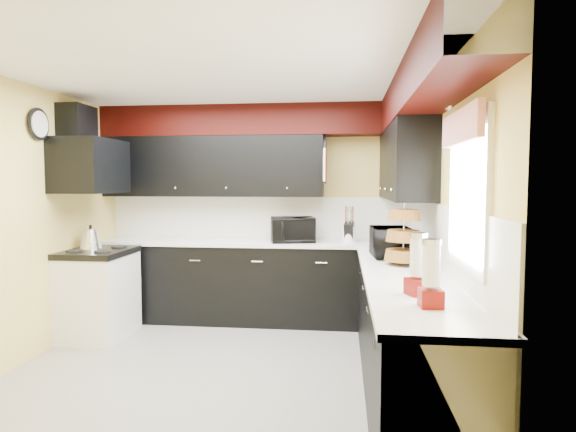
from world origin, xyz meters
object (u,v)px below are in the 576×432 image
at_px(kettle, 91,239).
at_px(utensil_crock, 349,234).
at_px(microwave, 391,242).
at_px(toaster_oven, 293,230).
at_px(knife_block, 349,232).

bearing_deg(kettle, utensil_crock, 14.18).
height_order(microwave, utensil_crock, microwave).
bearing_deg(utensil_crock, microwave, -70.99).
xyz_separation_m(toaster_oven, kettle, (-2.07, -0.63, -0.06)).
relative_size(toaster_oven, kettle, 2.14).
xyz_separation_m(microwave, knife_block, (-0.36, 1.03, -0.02)).
xyz_separation_m(utensil_crock, knife_block, (0.00, -0.01, 0.02)).
bearing_deg(utensil_crock, toaster_oven, -175.42).
distance_m(microwave, utensil_crock, 1.11).
bearing_deg(kettle, toaster_oven, 16.99).
height_order(toaster_oven, knife_block, toaster_oven).
bearing_deg(utensil_crock, kettle, -165.82).
height_order(microwave, knife_block, microwave).
distance_m(toaster_oven, knife_block, 0.64).
relative_size(utensil_crock, kettle, 0.77).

